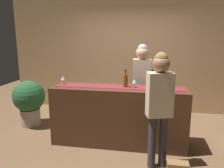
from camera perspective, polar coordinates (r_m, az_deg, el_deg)
The scene contains 12 objects.
ground_plane at distance 4.06m, azimuth 1.71°, elevation -14.77°, with size 10.00×10.00×0.00m, color brown.
back_wall at distance 5.51m, azimuth 4.66°, elevation 8.16°, with size 6.00×0.12×2.90m, color tan.
bar_counter at distance 3.85m, azimuth 1.75°, elevation -8.11°, with size 2.26×0.60×1.00m, color #472B19.
counter_runner_cloth at distance 3.71m, azimuth 1.80°, elevation -0.78°, with size 2.15×0.28×0.01m, color maroon.
wine_bottle_green at distance 3.71m, azimuth 10.26°, elevation 0.80°, with size 0.07×0.07×0.30m.
wine_bottle_amber at distance 3.68m, azimuth 3.50°, elevation 0.87°, with size 0.07×0.07×0.30m.
wine_glass_near_customer at distance 3.57m, azimuth 14.94°, elevation -0.00°, with size 0.07×0.07×0.14m.
wine_glass_mid_counter at distance 3.66m, azimuth 5.78°, elevation 0.64°, with size 0.07×0.07×0.14m.
wine_glass_far_end at distance 4.00m, azimuth -12.55°, elevation 1.40°, with size 0.07×0.07×0.14m.
bartender at distance 4.23m, azimuth 7.66°, elevation 1.38°, with size 0.34×0.24×1.70m.
customer_sipping at distance 3.07m, azimuth 12.13°, elevation -3.84°, with size 0.38×0.28×1.64m.
potted_plant_tall at distance 4.90m, azimuth -20.55°, elevation -3.81°, with size 0.65×0.65×0.95m.
Camera 1 is at (0.51, -3.57, 1.85)m, focal length 35.51 mm.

